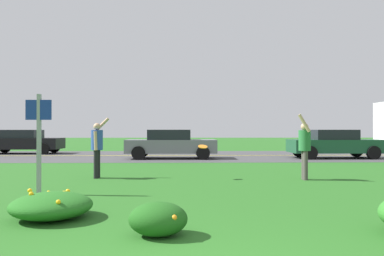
% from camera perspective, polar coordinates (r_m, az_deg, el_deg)
% --- Properties ---
extents(ground_plane, '(120.00, 120.00, 0.00)m').
position_cam_1_polar(ground_plane, '(11.64, -1.95, -7.36)').
color(ground_plane, '#26601E').
extents(highway_strip, '(120.00, 9.12, 0.01)m').
position_cam_1_polar(highway_strip, '(20.66, -1.70, -4.30)').
color(highway_strip, '#424244').
rests_on(highway_strip, ground).
extents(highway_center_stripe, '(120.00, 0.16, 0.00)m').
position_cam_1_polar(highway_center_stripe, '(20.66, -1.70, -4.28)').
color(highway_center_stripe, yellow).
rests_on(highway_center_stripe, ground).
extents(daylily_clump_front_center, '(1.29, 1.26, 0.46)m').
position_cam_1_polar(daylily_clump_front_center, '(6.43, -20.96, -11.16)').
color(daylily_clump_front_center, '#23661E').
rests_on(daylily_clump_front_center, ground).
extents(daylily_clump_front_right, '(0.79, 0.65, 0.46)m').
position_cam_1_polar(daylily_clump_front_right, '(5.09, -5.27, -13.86)').
color(daylily_clump_front_right, '#1E5619').
rests_on(daylily_clump_front_right, ground).
extents(sign_post_near_path, '(0.56, 0.10, 2.22)m').
position_cam_1_polar(sign_post_near_path, '(8.76, -22.66, -0.75)').
color(sign_post_near_path, '#93969B').
rests_on(sign_post_near_path, ground).
extents(person_thrower_blue_shirt, '(0.50, 0.50, 1.81)m').
position_cam_1_polar(person_thrower_blue_shirt, '(11.26, -14.50, -2.56)').
color(person_thrower_blue_shirt, '#2D4C9E').
rests_on(person_thrower_blue_shirt, ground).
extents(person_catcher_green_shirt, '(0.42, 0.50, 1.89)m').
position_cam_1_polar(person_catcher_green_shirt, '(11.03, 17.05, -2.61)').
color(person_catcher_green_shirt, '#287038').
rests_on(person_catcher_green_shirt, ground).
extents(frisbee_orange, '(0.28, 0.27, 0.13)m').
position_cam_1_polar(frisbee_orange, '(10.68, 1.69, -2.91)').
color(frisbee_orange, orange).
extents(car_black_center_left, '(4.50, 2.00, 1.45)m').
position_cam_1_polar(car_black_center_left, '(24.69, -24.70, -1.91)').
color(car_black_center_left, black).
rests_on(car_black_center_left, ground).
extents(car_gray_center_right, '(4.50, 2.00, 1.45)m').
position_cam_1_polar(car_gray_center_right, '(18.58, -3.29, -2.46)').
color(car_gray_center_right, slate).
rests_on(car_gray_center_right, ground).
extents(car_dark_green_rightmost, '(4.50, 2.00, 1.45)m').
position_cam_1_polar(car_dark_green_rightmost, '(20.11, 21.17, -2.28)').
color(car_dark_green_rightmost, '#194C2D').
rests_on(car_dark_green_rightmost, ground).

